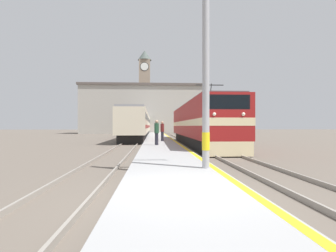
% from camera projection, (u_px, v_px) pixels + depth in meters
% --- Properties ---
extents(ground_plane, '(200.00, 200.00, 0.00)m').
position_uv_depth(ground_plane, '(158.00, 139.00, 36.00)').
color(ground_plane, '#60564C').
extents(platform, '(3.03, 140.00, 0.33)m').
position_uv_depth(platform, '(159.00, 139.00, 31.00)').
color(platform, '#999999').
rests_on(platform, ground).
extents(rail_track_near, '(2.83, 140.00, 0.16)m').
position_uv_depth(rail_track_near, '(187.00, 140.00, 31.20)').
color(rail_track_near, '#60564C').
rests_on(rail_track_near, ground).
extents(rail_track_far, '(2.83, 140.00, 0.16)m').
position_uv_depth(rail_track_far, '(135.00, 141.00, 30.84)').
color(rail_track_far, '#60564C').
rests_on(rail_track_far, ground).
extents(locomotive_train, '(2.92, 19.42, 4.74)m').
position_uv_depth(locomotive_train, '(198.00, 124.00, 23.71)').
color(locomotive_train, black).
rests_on(locomotive_train, ground).
extents(passenger_train, '(2.92, 40.93, 3.71)m').
position_uv_depth(passenger_train, '(140.00, 124.00, 43.78)').
color(passenger_train, black).
rests_on(passenger_train, ground).
extents(catenary_mast, '(2.63, 0.26, 8.18)m').
position_uv_depth(catenary_mast, '(209.00, 46.00, 8.77)').
color(catenary_mast, '#9E9EA3').
rests_on(catenary_mast, platform).
extents(person_on_platform, '(0.34, 0.34, 1.87)m').
position_uv_depth(person_on_platform, '(162.00, 131.00, 24.60)').
color(person_on_platform, '#23232D').
rests_on(person_on_platform, platform).
extents(second_waiting_passenger, '(0.34, 0.34, 1.86)m').
position_uv_depth(second_waiting_passenger, '(157.00, 132.00, 19.45)').
color(second_waiting_passenger, '#23232D').
rests_on(second_waiting_passenger, platform).
extents(clock_tower, '(3.95, 3.95, 23.75)m').
position_uv_depth(clock_tower, '(145.00, 89.00, 76.00)').
color(clock_tower, gray).
rests_on(clock_tower, ground).
extents(station_building, '(28.68, 9.18, 11.33)m').
position_uv_depth(station_building, '(143.00, 109.00, 62.17)').
color(station_building, '#A8A399').
rests_on(station_building, ground).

